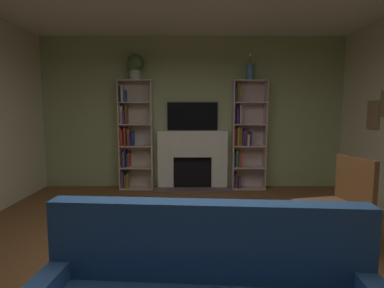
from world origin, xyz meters
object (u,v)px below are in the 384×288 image
Objects in this scene: fireplace at (192,158)px; armchair at (337,203)px; tv at (192,116)px; potted_plant at (134,65)px; bookshelf_left at (132,137)px; vase_with_flowers at (249,72)px; bookshelf_right at (244,136)px.

fireplace reaches higher than armchair.
tv reaches higher than fireplace.
potted_plant is at bearing -177.91° from fireplace.
potted_plant is at bearing -25.82° from bookshelf_left.
armchair is at bearing -60.25° from tv.
tv is 2.04× the size of potted_plant.
tv is 3.26m from armchair.
fireplace is at bearing -90.00° from tv.
armchair is (0.50, -2.61, -1.69)m from vase_with_flowers.
potted_plant reaches higher than bookshelf_left.
bookshelf_right reaches higher than tv.
bookshelf_right is 2.44m from potted_plant.
potted_plant reaches higher than tv.
bookshelf_right reaches higher than armchair.
tv is 1.43m from potted_plant.
vase_with_flowers reaches higher than bookshelf_right.
fireplace is at bearing 177.92° from vase_with_flowers.
bookshelf_left is 2.13m from bookshelf_right.
tv is 1.97× the size of vase_with_flowers.
bookshelf_right is 4.20× the size of vase_with_flowers.
potted_plant is (-1.06, -0.04, 1.74)m from fireplace.
bookshelf_left is at bearing 135.56° from armchair.
bookshelf_left is at bearing 154.18° from potted_plant.
fireplace is 1.08m from bookshelf_right.
bookshelf_left is 3.81m from armchair.
fireplace is 0.69× the size of bookshelf_left.
tv is (0.00, 0.08, 0.80)m from fireplace.
fireplace is at bearing 2.09° from potted_plant.
vase_with_flowers is 3.15m from armchair.
tv is 0.47× the size of bookshelf_right.
vase_with_flowers is at bearing -2.08° from fireplace.
bookshelf_right is at bearing 152.11° from vase_with_flowers.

